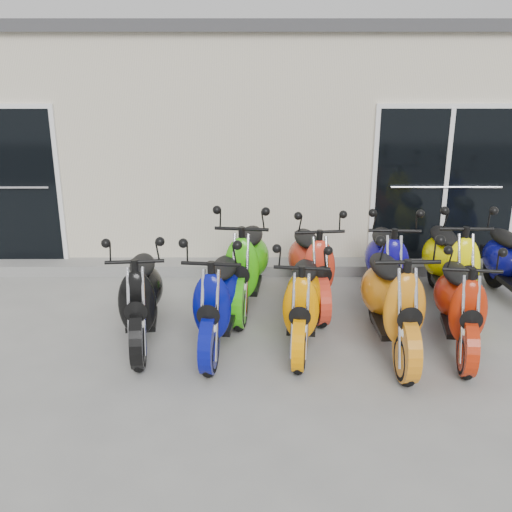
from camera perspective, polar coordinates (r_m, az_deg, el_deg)
The scene contains 15 objects.
ground at distance 7.21m, azimuth 0.01°, elevation -7.25°, with size 80.00×80.00×0.00m, color gray.
building at distance 11.74m, azimuth -0.07°, elevation 11.63°, with size 14.00×6.00×3.20m, color beige.
roof_cap at distance 11.61m, azimuth -0.07°, elevation 19.86°, with size 14.20×6.20×0.16m, color #3F3F42.
front_step at distance 9.02m, azimuth -0.03°, elevation -0.96°, with size 14.00×0.40×0.15m, color gray.
door_left at distance 9.37m, azimuth -20.11°, elevation 6.19°, with size 1.07×0.08×2.22m, color black.
door_right at distance 9.20m, azimuth 16.49°, elevation 6.35°, with size 2.02×0.08×2.22m, color black.
scooter_front_black at distance 6.95m, azimuth -10.26°, elevation -2.52°, with size 0.66×1.83×1.35m, color black, non-canonical shape.
scooter_front_blue at distance 6.77m, azimuth -3.32°, elevation -2.79°, with size 0.67×1.85×1.36m, color #070D7D, non-canonical shape.
scooter_front_orange_a at distance 6.80m, azimuth 4.21°, elevation -3.02°, with size 0.64×1.75×1.29m, color orange, non-canonical shape.
scooter_front_orange_b at distance 6.78m, azimuth 12.10°, elevation -2.77°, with size 0.72×1.97×1.46m, color orange, non-canonical shape.
scooter_front_red at distance 7.03m, azimuth 17.77°, elevation -3.11°, with size 0.64×1.77×1.31m, color #AF240A, non-canonical shape.
scooter_back_green at distance 7.71m, azimuth -0.83°, elevation 0.31°, with size 0.69×1.91×1.41m, color #34B70E, non-canonical shape.
scooter_back_red at distance 7.80m, azimuth 4.97°, elevation 0.18°, with size 0.66×1.81×1.33m, color red, non-canonical shape.
scooter_back_blue at distance 7.91m, azimuth 11.60°, elevation 0.23°, with size 0.67×1.85×1.37m, color #0E087B, non-canonical shape.
scooter_back_yellow at distance 8.07m, azimuth 17.01°, elevation 0.31°, with size 0.69×1.91×1.41m, color #FFF500, non-canonical shape.
Camera 1 is at (-0.02, -6.41, 3.29)m, focal length 45.00 mm.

